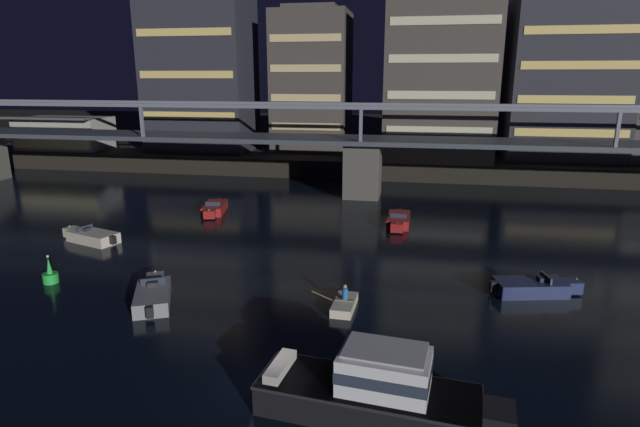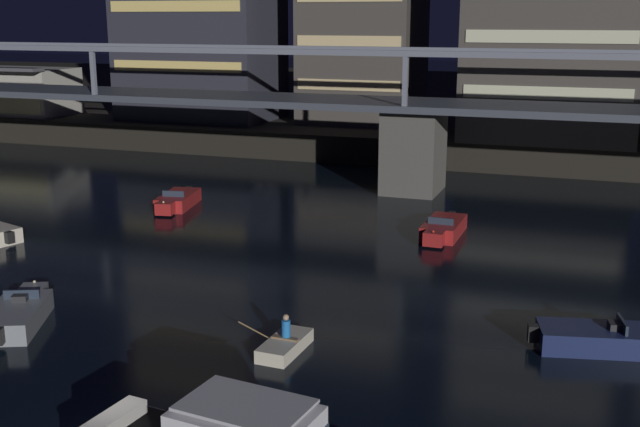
{
  "view_description": "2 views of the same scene",
  "coord_description": "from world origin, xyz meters",
  "px_view_note": "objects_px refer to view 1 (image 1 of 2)",
  "views": [
    {
      "loc": [
        5.13,
        -17.71,
        12.11
      ],
      "look_at": [
        -1.61,
        19.17,
        2.13
      ],
      "focal_mm": 29.1,
      "sensor_mm": 36.0,
      "label": 1
    },
    {
      "loc": [
        11.61,
        -16.15,
        11.37
      ],
      "look_at": [
        -0.61,
        18.14,
        2.34
      ],
      "focal_mm": 44.56,
      "sensor_mm": 36.0,
      "label": 2
    }
  ],
  "objects_px": {
    "tower_west_low": "(199,54)",
    "waterfront_pavilion": "(65,133)",
    "tower_west_tall": "(312,82)",
    "tower_central": "(439,76)",
    "speedboat_mid_left": "(153,295)",
    "tower_east_tall": "(563,81)",
    "speedboat_far_left": "(398,220)",
    "speedboat_near_center": "(534,287)",
    "river_bridge": "(363,152)",
    "speedboat_mid_center": "(214,208)",
    "speedboat_mid_right": "(91,236)",
    "channel_buoy": "(50,275)",
    "dinghy_with_paddler": "(344,304)",
    "cabin_cruiser_near_left": "(376,391)"
  },
  "relations": [
    {
      "from": "speedboat_near_center",
      "to": "speedboat_mid_center",
      "type": "distance_m",
      "value": 28.51
    },
    {
      "from": "tower_east_tall",
      "to": "speedboat_near_center",
      "type": "relative_size",
      "value": 3.65
    },
    {
      "from": "tower_east_tall",
      "to": "waterfront_pavilion",
      "type": "bearing_deg",
      "value": -176.3
    },
    {
      "from": "river_bridge",
      "to": "dinghy_with_paddler",
      "type": "height_order",
      "value": "river_bridge"
    },
    {
      "from": "waterfront_pavilion",
      "to": "speedboat_mid_right",
      "type": "bearing_deg",
      "value": -52.18
    },
    {
      "from": "speedboat_mid_left",
      "to": "channel_buoy",
      "type": "relative_size",
      "value": 2.85
    },
    {
      "from": "speedboat_mid_left",
      "to": "channel_buoy",
      "type": "bearing_deg",
      "value": 168.95
    },
    {
      "from": "cabin_cruiser_near_left",
      "to": "speedboat_mid_left",
      "type": "height_order",
      "value": "cabin_cruiser_near_left"
    },
    {
      "from": "waterfront_pavilion",
      "to": "speedboat_far_left",
      "type": "bearing_deg",
      "value": -25.58
    },
    {
      "from": "tower_east_tall",
      "to": "speedboat_mid_right",
      "type": "relative_size",
      "value": 3.7
    },
    {
      "from": "river_bridge",
      "to": "channel_buoy",
      "type": "bearing_deg",
      "value": -121.03
    },
    {
      "from": "tower_east_tall",
      "to": "speedboat_mid_left",
      "type": "distance_m",
      "value": 55.35
    },
    {
      "from": "tower_west_low",
      "to": "waterfront_pavilion",
      "type": "relative_size",
      "value": 2.08
    },
    {
      "from": "tower_central",
      "to": "speedboat_far_left",
      "type": "height_order",
      "value": "tower_central"
    },
    {
      "from": "river_bridge",
      "to": "speedboat_mid_center",
      "type": "distance_m",
      "value": 16.21
    },
    {
      "from": "cabin_cruiser_near_left",
      "to": "speedboat_far_left",
      "type": "bearing_deg",
      "value": 90.18
    },
    {
      "from": "speedboat_near_center",
      "to": "speedboat_mid_left",
      "type": "height_order",
      "value": "same"
    },
    {
      "from": "tower_west_tall",
      "to": "speedboat_far_left",
      "type": "height_order",
      "value": "tower_west_tall"
    },
    {
      "from": "speedboat_far_left",
      "to": "speedboat_near_center",
      "type": "bearing_deg",
      "value": -57.74
    },
    {
      "from": "speedboat_mid_center",
      "to": "tower_central",
      "type": "bearing_deg",
      "value": 48.48
    },
    {
      "from": "tower_west_low",
      "to": "tower_central",
      "type": "distance_m",
      "value": 31.28
    },
    {
      "from": "river_bridge",
      "to": "speedboat_near_center",
      "type": "distance_m",
      "value": 26.67
    },
    {
      "from": "tower_east_tall",
      "to": "speedboat_mid_left",
      "type": "xyz_separation_m",
      "value": [
        -31.13,
        -44.4,
        -11.14
      ]
    },
    {
      "from": "speedboat_near_center",
      "to": "waterfront_pavilion",
      "type": "bearing_deg",
      "value": 147.27
    },
    {
      "from": "speedboat_mid_right",
      "to": "cabin_cruiser_near_left",
      "type": "bearing_deg",
      "value": -36.71
    },
    {
      "from": "speedboat_mid_right",
      "to": "dinghy_with_paddler",
      "type": "height_order",
      "value": "dinghy_with_paddler"
    },
    {
      "from": "channel_buoy",
      "to": "speedboat_mid_center",
      "type": "bearing_deg",
      "value": 78.56
    },
    {
      "from": "speedboat_mid_left",
      "to": "speedboat_far_left",
      "type": "xyz_separation_m",
      "value": [
        12.78,
        17.84,
        0.0
      ]
    },
    {
      "from": "speedboat_far_left",
      "to": "channel_buoy",
      "type": "distance_m",
      "value": 26.03
    },
    {
      "from": "tower_west_tall",
      "to": "tower_central",
      "type": "relative_size",
      "value": 0.92
    },
    {
      "from": "speedboat_mid_left",
      "to": "channel_buoy",
      "type": "distance_m",
      "value": 7.59
    },
    {
      "from": "tower_central",
      "to": "speedboat_near_center",
      "type": "height_order",
      "value": "tower_central"
    },
    {
      "from": "dinghy_with_paddler",
      "to": "speedboat_mid_left",
      "type": "bearing_deg",
      "value": -174.43
    },
    {
      "from": "tower_west_tall",
      "to": "tower_central",
      "type": "xyz_separation_m",
      "value": [
        16.46,
        -3.93,
        0.77
      ]
    },
    {
      "from": "tower_east_tall",
      "to": "dinghy_with_paddler",
      "type": "bearing_deg",
      "value": -115.42
    },
    {
      "from": "tower_west_tall",
      "to": "speedboat_mid_left",
      "type": "height_order",
      "value": "tower_west_tall"
    },
    {
      "from": "cabin_cruiser_near_left",
      "to": "tower_west_tall",
      "type": "bearing_deg",
      "value": 103.57
    },
    {
      "from": "waterfront_pavilion",
      "to": "tower_east_tall",
      "type": "bearing_deg",
      "value": 3.7
    },
    {
      "from": "tower_central",
      "to": "speedboat_mid_left",
      "type": "xyz_separation_m",
      "value": [
        -16.39,
        -41.88,
        -11.73
      ]
    },
    {
      "from": "tower_central",
      "to": "speedboat_mid_center",
      "type": "bearing_deg",
      "value": -131.52
    },
    {
      "from": "speedboat_mid_center",
      "to": "speedboat_mid_right",
      "type": "relative_size",
      "value": 1.02
    },
    {
      "from": "speedboat_mid_center",
      "to": "tower_east_tall",
      "type": "bearing_deg",
      "value": 35.99
    },
    {
      "from": "speedboat_mid_left",
      "to": "speedboat_mid_right",
      "type": "xyz_separation_m",
      "value": [
        -9.83,
        9.16,
        0.0
      ]
    },
    {
      "from": "river_bridge",
      "to": "tower_west_tall",
      "type": "bearing_deg",
      "value": 116.55
    },
    {
      "from": "speedboat_near_center",
      "to": "tower_central",
      "type": "bearing_deg",
      "value": 96.99
    },
    {
      "from": "river_bridge",
      "to": "tower_east_tall",
      "type": "height_order",
      "value": "tower_east_tall"
    },
    {
      "from": "speedboat_mid_left",
      "to": "speedboat_far_left",
      "type": "bearing_deg",
      "value": 54.38
    },
    {
      "from": "dinghy_with_paddler",
      "to": "speedboat_near_center",
      "type": "bearing_deg",
      "value": 20.62
    },
    {
      "from": "dinghy_with_paddler",
      "to": "speedboat_mid_right",
      "type": "bearing_deg",
      "value": 158.2
    },
    {
      "from": "tower_east_tall",
      "to": "tower_west_tall",
      "type": "bearing_deg",
      "value": 177.4
    }
  ]
}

